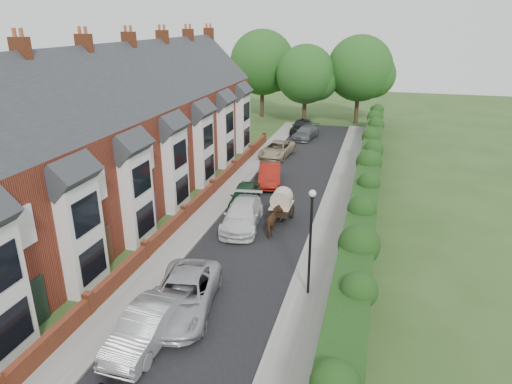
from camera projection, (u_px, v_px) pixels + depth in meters
ground at (207, 336)px, 18.22m from camera, size 140.00×140.00×0.00m
road at (264, 224)px, 28.26m from camera, size 6.00×58.00×0.02m
pavement_hedge_side at (330, 230)px, 27.22m from camera, size 2.20×58.00×0.12m
pavement_house_side at (206, 216)px, 29.19m from camera, size 1.70×58.00×0.12m
kerb_hedge_side at (313, 228)px, 27.48m from camera, size 0.18×58.00×0.13m
kerb_house_side at (217, 217)px, 28.99m from camera, size 0.18×58.00×0.13m
hedge at (363, 210)px, 26.23m from camera, size 2.10×58.00×2.85m
terrace_row at (99, 146)px, 28.33m from camera, size 9.05×40.50×11.50m
garden_wall_row at (185, 215)px, 28.40m from camera, size 0.35×40.35×1.10m
lamppost at (311, 230)px, 19.81m from camera, size 0.32×0.32×5.16m
tree_far_left at (309, 76)px, 52.97m from camera, size 7.14×6.80×9.29m
tree_far_right at (363, 70)px, 53.06m from camera, size 7.98×7.60×10.31m
tree_far_back at (266, 64)px, 56.83m from camera, size 8.40×8.00×10.82m
car_silver_a at (147, 326)px, 17.61m from camera, size 1.76×4.65×1.52m
car_silver_b at (183, 295)px, 19.61m from camera, size 3.46×5.89×1.54m
car_white at (242, 215)px, 27.63m from camera, size 2.73×5.42×1.51m
car_green at (245, 196)px, 30.65m from camera, size 2.23×4.48×1.47m
car_red at (270, 174)px, 34.82m from camera, size 2.57×4.89×1.53m
car_beige at (277, 149)px, 41.78m from camera, size 2.85×5.21×1.38m
car_grey at (306, 133)px, 48.12m from camera, size 2.60×4.86×1.34m
car_black at (301, 126)px, 50.59m from camera, size 2.07×4.68×1.57m
horse at (274, 222)px, 26.66m from camera, size 1.00×1.92×1.57m
horse_cart at (282, 203)px, 28.32m from camera, size 1.31×2.90×2.09m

